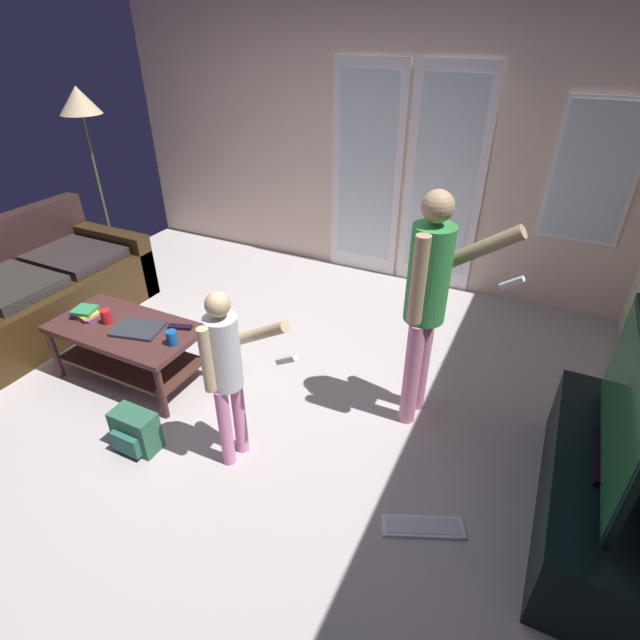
{
  "coord_description": "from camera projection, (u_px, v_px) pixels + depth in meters",
  "views": [
    {
      "loc": [
        1.82,
        -2.19,
        2.33
      ],
      "look_at": [
        0.79,
        -0.1,
        0.89
      ],
      "focal_mm": 27.35,
      "sensor_mm": 36.0,
      "label": 1
    }
  ],
  "objects": [
    {
      "name": "leather_couch",
      "position": [
        10.0,
        305.0,
        4.06
      ],
      "size": [
        0.99,
        2.28,
        0.88
      ],
      "color": "#372411",
      "rests_on": "ground_plane"
    },
    {
      "name": "cup_near_edge",
      "position": [
        106.0,
        316.0,
        3.52
      ],
      "size": [
        0.07,
        0.07,
        0.11
      ],
      "primitive_type": "cylinder",
      "color": "red",
      "rests_on": "coffee_table"
    },
    {
      "name": "ground_plane",
      "position": [
        230.0,
        393.0,
        3.59
      ],
      "size": [
        5.3,
        4.88,
        0.02
      ],
      "primitive_type": "cube",
      "color": "#B5ABA8"
    },
    {
      "name": "floor_lamp",
      "position": [
        81.0,
        110.0,
        4.62
      ],
      "size": [
        0.39,
        0.39,
        1.81
      ],
      "color": "#3A2C21",
      "rests_on": "ground_plane"
    },
    {
      "name": "book_stack",
      "position": [
        86.0,
        313.0,
        3.61
      ],
      "size": [
        0.2,
        0.18,
        0.07
      ],
      "color": "#7F3984",
      "rests_on": "coffee_table"
    },
    {
      "name": "coffee_table",
      "position": [
        128.0,
        340.0,
        3.57
      ],
      "size": [
        1.1,
        0.57,
        0.45
      ],
      "color": "#482625",
      "rests_on": "ground_plane"
    },
    {
      "name": "tv_stand",
      "position": [
        589.0,
        490.0,
        2.56
      ],
      "size": [
        0.43,
        1.45,
        0.44
      ],
      "color": "black",
      "rests_on": "ground_plane"
    },
    {
      "name": "flat_screen_tv",
      "position": [
        623.0,
        409.0,
        2.27
      ],
      "size": [
        0.08,
        1.16,
        0.67
      ],
      "color": "black",
      "rests_on": "tv_stand"
    },
    {
      "name": "backpack",
      "position": [
        135.0,
        431.0,
        3.05
      ],
      "size": [
        0.29,
        0.19,
        0.27
      ],
      "color": "#2C5E46",
      "rests_on": "ground_plane"
    },
    {
      "name": "wall_back_with_doors",
      "position": [
        369.0,
        149.0,
        4.72
      ],
      "size": [
        5.3,
        0.09,
        2.61
      ],
      "color": "beige",
      "rests_on": "ground_plane"
    },
    {
      "name": "cup_by_laptop",
      "position": [
        172.0,
        338.0,
        3.29
      ],
      "size": [
        0.07,
        0.07,
        0.1
      ],
      "primitive_type": "cylinder",
      "color": "#144E96",
      "rests_on": "coffee_table"
    },
    {
      "name": "laptop_closed",
      "position": [
        138.0,
        329.0,
        3.46
      ],
      "size": [
        0.38,
        0.31,
        0.02
      ],
      "primitive_type": "cube",
      "rotation": [
        0.0,
        0.0,
        0.24
      ],
      "color": "#2E3337",
      "rests_on": "coffee_table"
    },
    {
      "name": "person_child",
      "position": [
        227.0,
        367.0,
        2.69
      ],
      "size": [
        0.51,
        0.31,
        1.16
      ],
      "color": "pink",
      "rests_on": "ground_plane"
    },
    {
      "name": "person_adult",
      "position": [
        429.0,
        294.0,
        2.9
      ],
      "size": [
        0.64,
        0.42,
        1.57
      ],
      "color": "pink",
      "rests_on": "ground_plane"
    },
    {
      "name": "loose_keyboard",
      "position": [
        423.0,
        527.0,
        2.62
      ],
      "size": [
        0.45,
        0.3,
        0.02
      ],
      "color": "white",
      "rests_on": "ground_plane"
    },
    {
      "name": "tv_remote_black",
      "position": [
        180.0,
        327.0,
        3.48
      ],
      "size": [
        0.18,
        0.1,
        0.02
      ],
      "primitive_type": "cube",
      "rotation": [
        0.0,
        0.0,
        0.32
      ],
      "color": "black",
      "rests_on": "coffee_table"
    }
  ]
}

